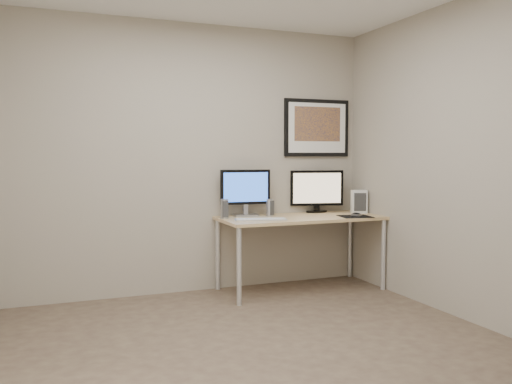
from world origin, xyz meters
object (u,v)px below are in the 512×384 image
Objects in this scene: desk at (301,223)px; fan_unit at (359,202)px; framed_art at (317,128)px; speaker_left at (225,209)px; monitor_large at (245,190)px; speaker_right at (270,208)px; monitor_tv at (317,190)px; keyboard at (261,219)px.

desk is 0.74m from fan_unit.
desk is 6.66× the size of fan_unit.
framed_art is 4.01× the size of speaker_left.
speaker_right is at bearing -19.72° from monitor_large.
monitor_large is at bearing -173.62° from framed_art.
framed_art reaches higher than desk.
monitor_tv reaches higher than keyboard.
desk is 3.15× the size of monitor_large.
monitor_tv reaches higher than fan_unit.
monitor_large is 1.06× the size of keyboard.
fan_unit is at bearing 4.27° from speaker_left.
monitor_large reaches higher than speaker_right.
desk is 0.63m from monitor_large.
fan_unit is at bearing -14.43° from monitor_tv.
fan_unit is (0.36, -0.27, -0.77)m from framed_art.
speaker_right reaches higher than keyboard.
monitor_tv is 1.16× the size of keyboard.
monitor_tv is (0.82, 0.04, -0.02)m from monitor_large.
speaker_left is at bearing -157.78° from monitor_tv.
keyboard is at bearing -150.85° from framed_art.
speaker_left is (-1.10, -0.22, -0.80)m from framed_art.
monitor_large is 0.44m from keyboard.
framed_art reaches higher than keyboard.
speaker_right is (-0.62, -0.19, -0.81)m from framed_art.
desk is at bearing -136.54° from framed_art.
monitor_large reaches higher than desk.
monitor_large is 0.29m from speaker_right.
framed_art is 0.89m from fan_unit.
keyboard is at bearing -164.77° from desk.
monitor_large is (-0.84, -0.09, -0.64)m from framed_art.
fan_unit is (0.71, 0.07, 0.19)m from desk.
monitor_tv is at bearing 14.59° from speaker_left.
speaker_left is (-1.08, -0.16, -0.14)m from monitor_tv.
desk is 0.50m from keyboard.
monitor_large is at bearing 137.17° from speaker_right.
monitor_large is 2.98× the size of speaker_right.
monitor_large reaches higher than keyboard.
framed_art reaches higher than monitor_large.
monitor_large is 1.22m from fan_unit.
monitor_tv reaches higher than speaker_left.
speaker_left is at bearing 164.57° from speaker_right.
keyboard is 1.21m from fan_unit.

